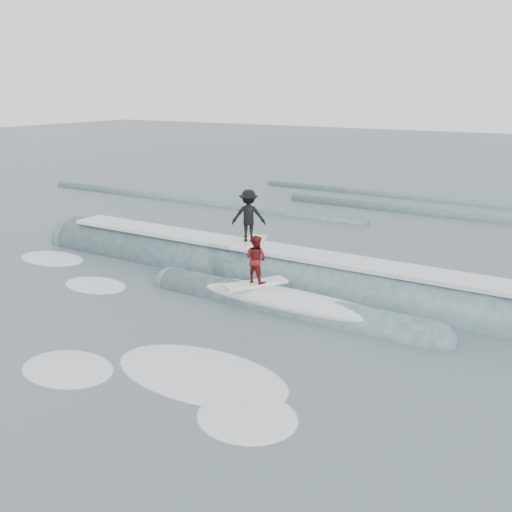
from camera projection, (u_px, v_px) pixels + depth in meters
The scene contains 6 objects.
ground at pixel (195, 321), 16.42m from camera, with size 160.00×160.00×0.00m, color #3D5059.
breaking_wave at pixel (273, 282), 19.54m from camera, with size 21.73×3.88×2.19m.
surfer_black at pixel (249, 217), 19.86m from camera, with size 1.36×2.05×1.92m.
surfer_red at pixel (256, 263), 17.47m from camera, with size 1.54×1.98×1.59m.
whitewater at pixel (136, 333), 15.61m from camera, with size 15.07×7.52×0.10m.
far_swells at pixel (368, 209), 31.59m from camera, with size 37.83×8.65×0.80m.
Camera 1 is at (9.48, -12.04, 6.44)m, focal length 40.00 mm.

